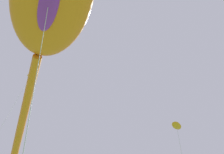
# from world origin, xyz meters

# --- Properties ---
(big_show_kite) EXTENTS (10.17, 12.38, 13.09)m
(big_show_kite) POSITION_xyz_m (-4.01, 7.60, 12.43)
(big_show_kite) COLOR orange
(big_show_kite) RESTS_ON ground
(small_kite_stunt_black) EXTENTS (0.99, 1.39, 15.04)m
(small_kite_stunt_black) POSITION_xyz_m (8.16, 6.56, 14.64)
(small_kite_stunt_black) COLOR orange
(small_kite_stunt_black) RESTS_ON ground
(small_kite_diamond_red) EXTENTS (1.64, 1.56, 22.79)m
(small_kite_diamond_red) POSITION_xyz_m (2.32, 17.88, 21.78)
(small_kite_diamond_red) COLOR orange
(small_kite_diamond_red) RESTS_ON ground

